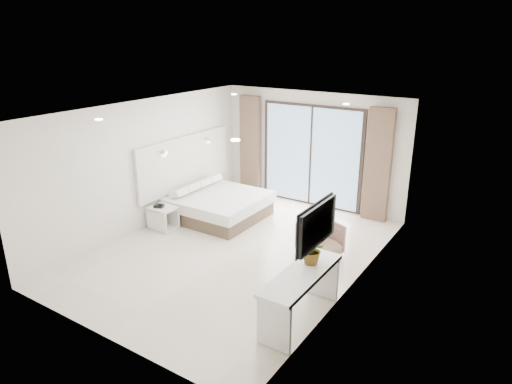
% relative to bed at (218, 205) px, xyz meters
% --- Properties ---
extents(ground, '(6.20, 6.20, 0.00)m').
position_rel_bed_xyz_m(ground, '(1.35, -1.18, -0.28)').
color(ground, beige).
rests_on(ground, ground).
extents(room_shell, '(4.62, 6.22, 2.72)m').
position_rel_bed_xyz_m(room_shell, '(1.15, -0.33, 1.30)').
color(room_shell, silver).
rests_on(room_shell, ground).
extents(bed, '(1.92, 1.83, 0.68)m').
position_rel_bed_xyz_m(bed, '(0.00, 0.00, 0.00)').
color(bed, brown).
rests_on(bed, ground).
extents(nightstand, '(0.55, 0.45, 0.49)m').
position_rel_bed_xyz_m(nightstand, '(-0.57, -1.15, -0.04)').
color(nightstand, white).
rests_on(nightstand, ground).
extents(phone, '(0.23, 0.21, 0.06)m').
position_rel_bed_xyz_m(phone, '(-0.63, -1.20, 0.24)').
color(phone, black).
rests_on(phone, nightstand).
extents(console_desk, '(0.52, 1.66, 0.77)m').
position_rel_bed_xyz_m(console_desk, '(3.39, -2.47, 0.28)').
color(console_desk, white).
rests_on(console_desk, ground).
extents(plant, '(0.56, 0.59, 0.36)m').
position_rel_bed_xyz_m(plant, '(3.39, -2.14, 0.66)').
color(plant, '#33662D').
rests_on(plant, console_desk).
extents(armchair, '(0.85, 0.87, 0.69)m').
position_rel_bed_xyz_m(armchair, '(2.73, -0.42, 0.06)').
color(armchair, '#91705E').
rests_on(armchair, ground).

